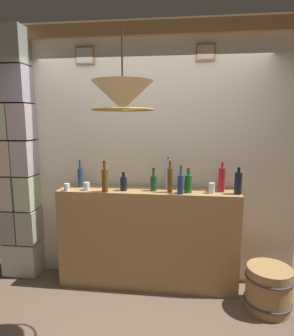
# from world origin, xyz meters

# --- Properties ---
(panelled_rear_partition) EXTENTS (3.21, 0.15, 2.88)m
(panelled_rear_partition) POSITION_xyz_m (-0.00, 1.10, 1.52)
(panelled_rear_partition) COLOR beige
(panelled_rear_partition) RESTS_ON ground
(stone_pillar) EXTENTS (0.44, 0.32, 2.80)m
(stone_pillar) POSITION_xyz_m (-1.52, 0.96, 1.41)
(stone_pillar) COLOR #B4B1A1
(stone_pillar) RESTS_ON ground
(bar_shelf_unit) EXTENTS (1.93, 0.32, 1.09)m
(bar_shelf_unit) POSITION_xyz_m (0.00, 0.86, 0.55)
(bar_shelf_unit) COLOR #9E7547
(bar_shelf_unit) RESTS_ON ground
(liquor_bottle_brandy) EXTENTS (0.05, 0.05, 0.34)m
(liquor_bottle_brandy) POSITION_xyz_m (0.24, 0.80, 1.23)
(liquor_bottle_brandy) COLOR #5F3712
(liquor_bottle_brandy) RESTS_ON bar_shelf_unit
(liquor_bottle_sherry) EXTENTS (0.05, 0.05, 0.31)m
(liquor_bottle_sherry) POSITION_xyz_m (-0.76, 0.92, 1.21)
(liquor_bottle_sherry) COLOR navy
(liquor_bottle_sherry) RESTS_ON bar_shelf_unit
(liquor_bottle_rye) EXTENTS (0.06, 0.06, 0.29)m
(liquor_bottle_rye) POSITION_xyz_m (0.35, 0.75, 1.19)
(liquor_bottle_rye) COLOR navy
(liquor_bottle_rye) RESTS_ON bar_shelf_unit
(liquor_bottle_vodka) EXTENTS (0.08, 0.08, 0.26)m
(liquor_bottle_vodka) POSITION_xyz_m (0.43, 0.82, 1.19)
(liquor_bottle_vodka) COLOR #1A5922
(liquor_bottle_vodka) RESTS_ON bar_shelf_unit
(liquor_bottle_mezcal) EXTENTS (0.07, 0.07, 0.33)m
(liquor_bottle_mezcal) POSITION_xyz_m (-0.43, 0.74, 1.22)
(liquor_bottle_mezcal) COLOR brown
(liquor_bottle_mezcal) RESTS_ON bar_shelf_unit
(liquor_bottle_amaro) EXTENTS (0.05, 0.05, 0.34)m
(liquor_bottle_amaro) POSITION_xyz_m (0.21, 0.97, 1.22)
(liquor_bottle_amaro) COLOR silver
(liquor_bottle_amaro) RESTS_ON bar_shelf_unit
(liquor_bottle_bourbon) EXTENTS (0.07, 0.07, 0.27)m
(liquor_bottle_bourbon) POSITION_xyz_m (0.92, 0.81, 1.21)
(liquor_bottle_bourbon) COLOR black
(liquor_bottle_bourbon) RESTS_ON bar_shelf_unit
(liquor_bottle_scotch) EXTENTS (0.07, 0.07, 0.24)m
(liquor_bottle_scotch) POSITION_xyz_m (0.06, 0.85, 1.18)
(liquor_bottle_scotch) COLOR #184C24
(liquor_bottle_scotch) RESTS_ON bar_shelf_unit
(liquor_bottle_vermouth) EXTENTS (0.07, 0.07, 0.31)m
(liquor_bottle_vermouth) POSITION_xyz_m (0.77, 0.89, 1.22)
(liquor_bottle_vermouth) COLOR #A51C25
(liquor_bottle_vermouth) RESTS_ON bar_shelf_unit
(liquor_bottle_port) EXTENTS (0.07, 0.07, 0.20)m
(liquor_bottle_port) POSITION_xyz_m (-0.25, 0.82, 1.17)
(liquor_bottle_port) COLOR black
(liquor_bottle_port) RESTS_ON bar_shelf_unit
(glass_tumbler_rocks) EXTENTS (0.06, 0.06, 0.08)m
(glass_tumbler_rocks) POSITION_xyz_m (-0.85, 0.74, 1.13)
(glass_tumbler_rocks) COLOR silver
(glass_tumbler_rocks) RESTS_ON bar_shelf_unit
(glass_tumbler_highball) EXTENTS (0.06, 0.06, 0.11)m
(glass_tumbler_highball) POSITION_xyz_m (0.67, 0.82, 1.15)
(glass_tumbler_highball) COLOR silver
(glass_tumbler_highball) RESTS_ON bar_shelf_unit
(glass_tumbler_shot) EXTENTS (0.07, 0.07, 0.09)m
(glass_tumbler_shot) POSITION_xyz_m (-0.65, 0.79, 1.13)
(glass_tumbler_shot) COLOR silver
(glass_tumbler_shot) RESTS_ON bar_shelf_unit
(pendant_lamp) EXTENTS (0.45, 0.45, 0.56)m
(pendant_lamp) POSITION_xyz_m (-0.07, -0.05, 1.99)
(pendant_lamp) COLOR beige
(wooden_barrel) EXTENTS (0.45, 0.45, 0.43)m
(wooden_barrel) POSITION_xyz_m (1.22, 0.58, 0.22)
(wooden_barrel) COLOR #9E7547
(wooden_barrel) RESTS_ON ground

